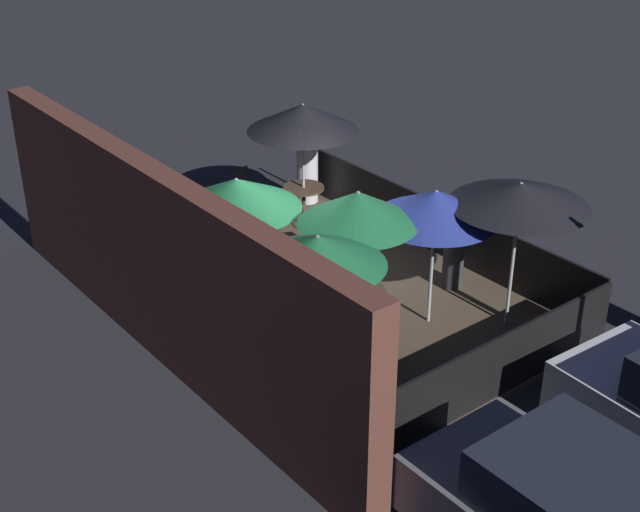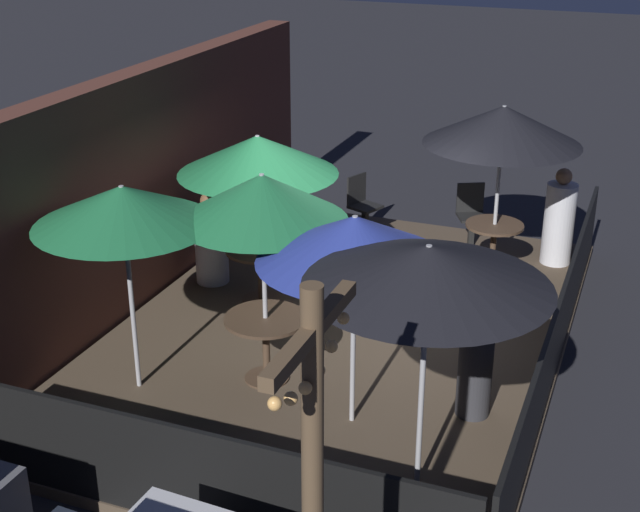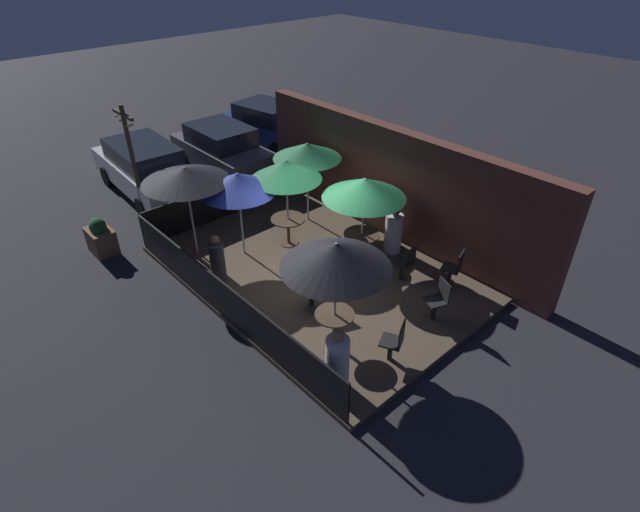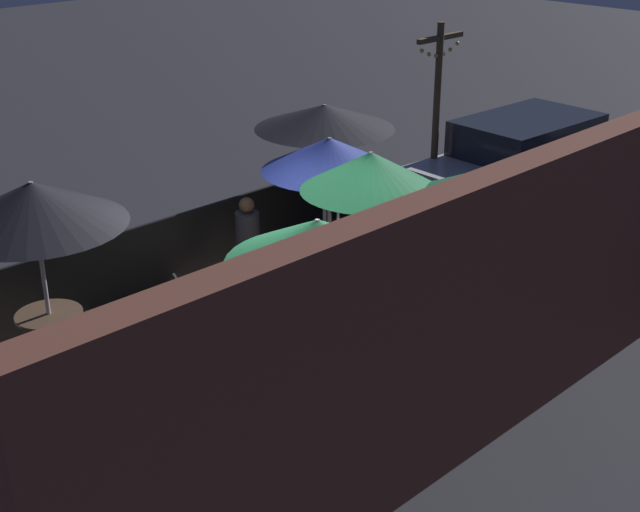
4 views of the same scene
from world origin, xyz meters
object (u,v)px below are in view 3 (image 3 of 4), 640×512
at_px(patio_umbrella_0, 336,255).
at_px(patio_umbrella_4, 307,151).
at_px(dining_table_0, 335,321).
at_px(patron_1, 337,363).
at_px(patio_chair_4, 454,267).
at_px(patio_umbrella_3, 237,182).
at_px(patio_umbrella_5, 185,175).
at_px(patio_chair_2, 438,299).
at_px(light_post, 132,158).
at_px(patio_chair_0, 405,262).
at_px(parked_car_1, 222,149).
at_px(patron_2, 393,232).
at_px(planter_box, 101,237).
at_px(parked_car_2, 267,124).
at_px(patio_chair_1, 395,341).
at_px(patio_umbrella_2, 286,170).
at_px(dining_table_1, 362,239).
at_px(patio_chair_3, 310,284).
at_px(patio_umbrella_1, 364,188).
at_px(patron_0, 217,260).
at_px(dining_table_2, 288,224).
at_px(parked_car_0, 146,168).

relative_size(patio_umbrella_0, patio_umbrella_4, 1.05).
height_order(dining_table_0, patron_1, patron_1).
bearing_deg(patio_chair_4, patio_umbrella_3, 13.60).
relative_size(patio_umbrella_5, patio_chair_2, 2.53).
bearing_deg(patron_1, light_post, 19.12).
xyz_separation_m(dining_table_0, light_post, (-7.43, -0.38, 1.14)).
relative_size(patio_chair_0, parked_car_1, 0.24).
xyz_separation_m(patio_umbrella_4, light_post, (-3.29, -3.31, -0.29)).
distance_m(patio_umbrella_3, patron_2, 3.99).
distance_m(patio_umbrella_3, patio_umbrella_5, 1.20).
xyz_separation_m(patio_chair_0, planter_box, (-6.08, -4.62, -0.18)).
height_order(planter_box, parked_car_2, parked_car_2).
distance_m(patio_chair_0, patio_chair_1, 2.61).
distance_m(patio_umbrella_2, patron_2, 3.06).
xyz_separation_m(patio_umbrella_2, patio_chair_2, (4.37, 0.42, -1.56)).
relative_size(patio_umbrella_4, parked_car_2, 0.55).
xyz_separation_m(patron_1, parked_car_2, (-10.44, 6.42, 0.11)).
distance_m(dining_table_0, patron_1, 1.12).
distance_m(dining_table_1, patio_chair_3, 2.12).
height_order(patio_chair_2, planter_box, patio_chair_2).
bearing_deg(patron_2, patio_chair_3, -160.39).
bearing_deg(patio_chair_0, patio_umbrella_1, -0.00).
relative_size(patio_umbrella_0, parked_car_1, 0.60).
xyz_separation_m(patio_chair_4, patron_0, (-3.79, -3.80, 0.03)).
relative_size(patio_chair_1, patron_0, 0.76).
height_order(patron_0, parked_car_1, parked_car_1).
bearing_deg(patio_umbrella_1, dining_table_2, -153.54).
bearing_deg(patio_chair_4, patio_umbrella_0, 64.41).
height_order(patio_chair_2, patron_0, patron_0).
relative_size(patio_umbrella_4, light_post, 0.68).
distance_m(dining_table_0, patron_0, 3.40).
bearing_deg(patio_umbrella_4, dining_table_1, -8.13).
bearing_deg(patio_umbrella_0, patio_umbrella_2, 153.91).
xyz_separation_m(planter_box, parked_car_0, (-2.34, 2.44, 0.41)).
bearing_deg(patron_0, patio_umbrella_5, -163.12).
bearing_deg(patio_umbrella_4, parked_car_1, 177.97).
distance_m(patron_1, parked_car_1, 10.23).
distance_m(patio_umbrella_2, patio_chair_4, 4.52).
height_order(patio_umbrella_3, patio_chair_4, patio_umbrella_3).
distance_m(patio_umbrella_0, parked_car_2, 11.24).
height_order(patio_chair_3, parked_car_0, parked_car_0).
xyz_separation_m(patio_umbrella_1, patio_chair_1, (2.83, -2.06, -1.43)).
distance_m(patio_chair_3, light_post, 6.32).
distance_m(patio_umbrella_1, parked_car_2, 8.51).
xyz_separation_m(patio_umbrella_3, patron_1, (4.77, -1.34, -1.33)).
bearing_deg(patio_umbrella_0, patio_umbrella_1, 124.26).
relative_size(patio_umbrella_3, light_post, 0.66).
height_order(patio_chair_4, patron_1, patron_1).
bearing_deg(parked_car_2, planter_box, -77.66).
bearing_deg(patio_umbrella_5, light_post, -177.95).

